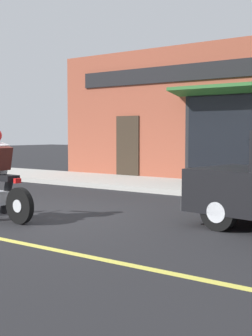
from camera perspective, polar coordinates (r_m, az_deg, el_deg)
ground_plane at (r=8.90m, az=-9.57°, el=-5.69°), size 80.00×80.00×0.00m
sidewalk_curb at (r=14.65m, az=-3.51°, el=-1.47°), size 2.60×22.00×0.14m
storefront_building at (r=14.00m, az=12.07°, el=6.53°), size 1.25×11.97×4.20m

